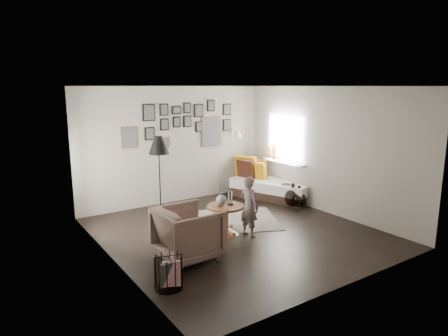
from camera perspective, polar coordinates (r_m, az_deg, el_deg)
ground at (r=7.33m, az=1.88°, el=-9.16°), size 4.80×4.80×0.00m
wall_back at (r=9.00m, az=-7.04°, el=3.24°), size 4.50×0.00×4.50m
wall_front at (r=5.27m, az=17.43°, el=-3.23°), size 4.50×0.00×4.50m
wall_left at (r=5.97m, az=-15.86°, el=-1.42°), size 0.00×4.80×4.80m
wall_right at (r=8.47m, az=14.40°, el=2.44°), size 0.00×4.80×4.80m
ceiling at (r=6.85m, az=2.03°, el=11.62°), size 4.80×4.80×0.00m
door_left at (r=7.15m, az=-18.65°, el=-1.52°), size 0.00×2.14×2.14m
window_right at (r=9.41m, az=7.91°, el=1.32°), size 0.15×1.32×1.30m
gallery_wall at (r=9.07m, az=-5.43°, el=6.16°), size 2.74×0.03×1.08m
wall_sconce at (r=9.56m, az=2.01°, el=4.80°), size 0.18×0.36×0.16m
rug at (r=7.91m, az=0.01°, el=-7.51°), size 2.48×2.18×0.01m
pedestal_table at (r=7.21m, az=0.22°, el=-7.50°), size 0.66×0.66×0.52m
vase at (r=7.05m, az=-0.41°, el=-4.33°), size 0.19×0.19×0.47m
candles at (r=7.15m, az=0.95°, el=-4.33°), size 0.11×0.11×0.24m
daybed at (r=9.53m, az=6.52°, el=-2.49°), size 1.43×2.06×0.94m
magazine_on_daybed at (r=9.03m, az=9.17°, el=-2.37°), size 0.33×0.35×0.02m
armchair at (r=6.17m, az=-5.17°, el=-9.26°), size 0.91×0.89×0.81m
armchair_cushion at (r=6.20m, az=-5.17°, el=-8.42°), size 0.37×0.38×0.17m
floor_lamp at (r=7.57m, az=-9.30°, el=2.80°), size 0.39×0.39×1.69m
magazine_basket at (r=5.42m, az=-7.90°, el=-14.55°), size 0.43×0.43×0.45m
demijohn_large at (r=8.88m, az=9.77°, el=-4.18°), size 0.35×0.35×0.53m
demijohn_small at (r=8.85m, az=10.65°, el=-4.42°), size 0.31×0.31×0.48m
child at (r=7.00m, az=3.60°, el=-5.54°), size 0.32×0.43×1.08m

